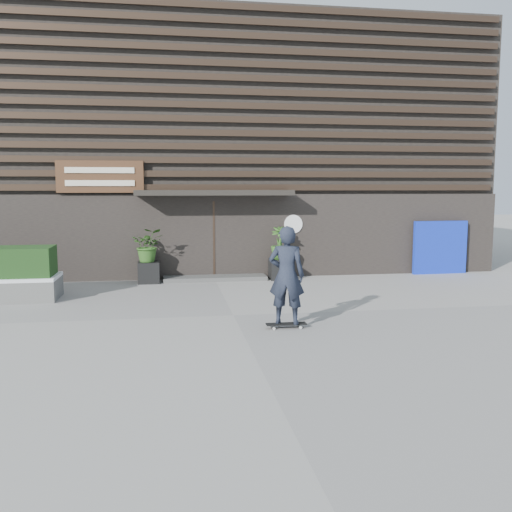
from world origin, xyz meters
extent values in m
plane|color=gray|center=(0.00, 0.00, 0.00)|extent=(80.00, 80.00, 0.00)
cube|color=#454542|center=(0.00, 4.60, 0.06)|extent=(3.00, 0.80, 0.12)
cube|color=black|center=(-1.90, 4.40, 0.30)|extent=(0.60, 0.60, 0.60)
imported|color=#2D591E|center=(-1.90, 4.40, 1.08)|extent=(0.86, 0.75, 0.96)
cube|color=black|center=(1.90, 4.40, 0.30)|extent=(0.60, 0.60, 0.60)
imported|color=#2D591E|center=(1.90, 4.40, 1.08)|extent=(0.54, 0.54, 0.96)
cube|color=#0D24B5|center=(7.09, 4.70, 0.83)|extent=(1.77, 0.18, 1.66)
cube|color=black|center=(0.00, 10.00, 4.00)|extent=(18.00, 10.00, 8.00)
cube|color=black|center=(0.00, 4.94, 1.25)|extent=(18.00, 0.12, 2.50)
cube|color=#38281E|center=(0.00, 4.88, 2.70)|extent=(17.60, 0.08, 0.18)
cube|color=#38281E|center=(0.00, 4.88, 3.09)|extent=(17.60, 0.08, 0.18)
cube|color=#38281E|center=(0.00, 4.88, 3.48)|extent=(17.60, 0.08, 0.18)
cube|color=#38281E|center=(0.00, 4.88, 3.88)|extent=(17.60, 0.08, 0.18)
cube|color=#38281E|center=(0.00, 4.88, 4.27)|extent=(17.60, 0.08, 0.18)
cube|color=#38281E|center=(0.00, 4.88, 4.66)|extent=(17.60, 0.08, 0.18)
cube|color=#38281E|center=(0.00, 4.88, 5.05)|extent=(17.60, 0.08, 0.18)
cube|color=#38281E|center=(0.00, 4.88, 5.45)|extent=(17.60, 0.08, 0.18)
cube|color=#38281E|center=(0.00, 4.88, 5.84)|extent=(17.60, 0.08, 0.18)
cube|color=#38281E|center=(0.00, 4.88, 6.23)|extent=(17.60, 0.08, 0.18)
cube|color=#38281E|center=(0.00, 4.88, 6.62)|extent=(17.60, 0.08, 0.18)
cube|color=#38281E|center=(0.00, 4.88, 7.02)|extent=(17.60, 0.08, 0.18)
cube|color=#38281E|center=(0.00, 4.88, 7.41)|extent=(17.60, 0.08, 0.18)
cube|color=#38281E|center=(0.00, 4.88, 7.80)|extent=(17.60, 0.08, 0.18)
cube|color=black|center=(0.00, 4.50, 2.55)|extent=(4.50, 1.00, 0.15)
cube|color=black|center=(0.00, 5.10, 1.15)|extent=(2.40, 0.30, 2.30)
cube|color=#38281E|center=(0.00, 4.92, 1.15)|extent=(0.06, 0.10, 2.30)
cube|color=#472B19|center=(-3.20, 4.80, 3.00)|extent=(2.40, 0.10, 0.90)
cube|color=beige|center=(-3.20, 4.73, 3.18)|extent=(1.90, 0.02, 0.16)
cube|color=beige|center=(-3.20, 4.73, 2.82)|extent=(1.90, 0.02, 0.16)
cylinder|color=white|center=(2.40, 4.86, 1.60)|extent=(0.56, 0.03, 0.56)
cube|color=black|center=(0.88, -1.24, 0.09)|extent=(0.78, 0.20, 0.02)
cylinder|color=#AAAAA5|center=(0.62, -1.34, 0.03)|extent=(0.06, 0.03, 0.06)
cylinder|color=#B7B7B2|center=(0.62, -1.14, 0.03)|extent=(0.06, 0.03, 0.06)
cylinder|color=#B4B5B0|center=(1.14, -1.34, 0.03)|extent=(0.06, 0.03, 0.06)
cylinder|color=beige|center=(1.14, -1.14, 0.03)|extent=(0.06, 0.03, 0.06)
imported|color=black|center=(0.88, -1.24, 1.04)|extent=(0.80, 0.65, 1.88)
camera|label=1|loc=(-1.32, -11.41, 2.69)|focal=38.78mm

